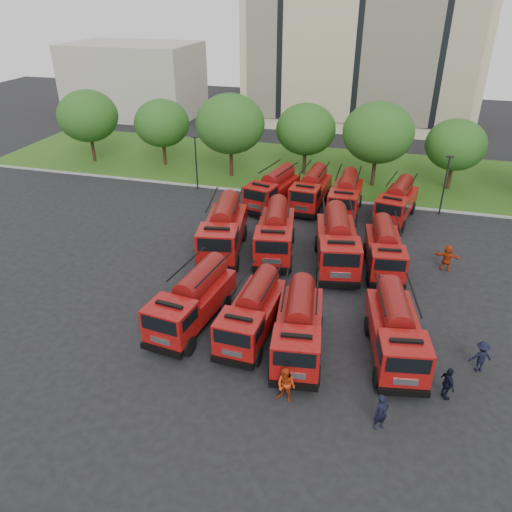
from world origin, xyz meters
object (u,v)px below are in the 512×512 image
at_px(fire_truck_5, 275,232).
at_px(firefighter_4, 248,318).
at_px(fire_truck_4, 223,229).
at_px(firefighter_5, 445,270).
at_px(fire_truck_10, 346,196).
at_px(fire_truck_9, 311,190).
at_px(fire_truck_0, 193,300).
at_px(fire_truck_8, 273,189).
at_px(firefighter_0, 379,427).
at_px(fire_truck_7, 385,249).
at_px(fire_truck_11, 397,202).
at_px(fire_truck_2, 299,327).
at_px(firefighter_1, 286,400).
at_px(fire_truck_6, 337,242).
at_px(fire_truck_3, 396,331).
at_px(fire_truck_1, 252,312).
at_px(firefighter_3, 477,370).
at_px(firefighter_2, 444,398).

xyz_separation_m(fire_truck_5, firefighter_4, (0.43, -8.38, -1.66)).
relative_size(fire_truck_4, firefighter_5, 4.24).
bearing_deg(firefighter_5, fire_truck_10, -38.73).
relative_size(fire_truck_5, fire_truck_9, 1.09).
bearing_deg(firefighter_5, fire_truck_5, 10.09).
distance_m(fire_truck_0, fire_truck_8, 18.19).
xyz_separation_m(fire_truck_0, fire_truck_10, (6.49, 18.30, -0.02)).
distance_m(firefighter_0, firefighter_4, 10.08).
xyz_separation_m(fire_truck_7, fire_truck_11, (0.57, 8.74, 0.04)).
relative_size(fire_truck_2, firefighter_1, 3.70).
bearing_deg(fire_truck_6, firefighter_1, -102.92).
xyz_separation_m(fire_truck_8, fire_truck_10, (6.31, 0.11, 0.01)).
xyz_separation_m(fire_truck_4, firefighter_4, (4.10, -7.66, -1.75)).
xyz_separation_m(fire_truck_0, fire_truck_11, (10.70, 18.17, -0.06)).
distance_m(fire_truck_3, firefighter_0, 5.47).
relative_size(fire_truck_2, fire_truck_4, 0.88).
bearing_deg(fire_truck_1, fire_truck_5, 98.78).
height_order(fire_truck_4, fire_truck_5, fire_truck_4).
bearing_deg(fire_truck_3, fire_truck_4, 134.42).
xyz_separation_m(firefighter_3, firefighter_4, (-12.47, 1.15, 0.00)).
distance_m(fire_truck_4, firefighter_5, 15.66).
xyz_separation_m(fire_truck_2, fire_truck_7, (3.90, 10.20, -0.07)).
bearing_deg(firefighter_3, fire_truck_9, -76.04).
height_order(fire_truck_3, fire_truck_4, fire_truck_4).
relative_size(fire_truck_3, fire_truck_8, 1.00).
xyz_separation_m(fire_truck_0, fire_truck_8, (0.18, 18.19, -0.03)).
xyz_separation_m(firefighter_3, firefighter_5, (-1.06, 10.21, 0.00)).
distance_m(fire_truck_7, firefighter_5, 4.52).
xyz_separation_m(fire_truck_3, fire_truck_9, (-7.69, 18.73, -0.01)).
height_order(fire_truck_7, firefighter_1, fire_truck_7).
relative_size(fire_truck_2, fire_truck_9, 1.01).
bearing_deg(fire_truck_6, fire_truck_7, -5.50).
bearing_deg(firefighter_2, fire_truck_9, 0.02).
height_order(fire_truck_10, firefighter_0, fire_truck_10).
bearing_deg(firefighter_5, firefighter_3, 102.74).
height_order(fire_truck_1, firefighter_5, fire_truck_1).
xyz_separation_m(fire_truck_2, fire_truck_9, (-2.80, 19.69, 0.01)).
distance_m(fire_truck_7, fire_truck_11, 8.76).
bearing_deg(firefighter_4, fire_truck_3, -149.30).
xyz_separation_m(fire_truck_8, firefighter_1, (6.23, -22.74, -1.56)).
bearing_deg(firefighter_2, fire_truck_3, 18.91).
bearing_deg(fire_truck_4, fire_truck_10, 40.41).
distance_m(firefighter_4, firefighter_5, 14.57).
bearing_deg(fire_truck_2, firefighter_1, -94.76).
height_order(fire_truck_6, fire_truck_8, fire_truck_6).
relative_size(fire_truck_6, fire_truck_8, 1.11).
bearing_deg(fire_truck_9, fire_truck_5, -92.20).
xyz_separation_m(fire_truck_2, firefighter_3, (9.13, 0.91, -1.55)).
relative_size(fire_truck_2, firefighter_5, 3.72).
bearing_deg(firefighter_3, fire_truck_1, -17.48).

